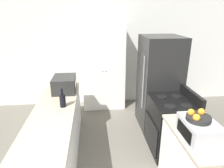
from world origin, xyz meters
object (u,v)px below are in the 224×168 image
at_px(stove, 171,126).
at_px(refrigerator, 159,83).
at_px(microwave, 65,84).
at_px(wine_bottle, 63,100).
at_px(toaster_oven, 199,130).
at_px(fruit_bowl, 198,117).
at_px(pantry_cabinet, 103,68).

bearing_deg(stove, refrigerator, 87.48).
bearing_deg(microwave, refrigerator, 6.22).
relative_size(wine_bottle, toaster_oven, 0.63).
distance_m(wine_bottle, toaster_oven, 1.85).
distance_m(wine_bottle, fruit_bowl, 1.83).
bearing_deg(pantry_cabinet, wine_bottle, -111.51).
xyz_separation_m(pantry_cabinet, toaster_oven, (0.86, -2.78, 0.03)).
relative_size(pantry_cabinet, wine_bottle, 6.75).
distance_m(refrigerator, microwave, 1.80).
xyz_separation_m(refrigerator, microwave, (-1.78, -0.19, 0.12)).
distance_m(stove, fruit_bowl, 1.20).
height_order(pantry_cabinet, wine_bottle, pantry_cabinet).
relative_size(refrigerator, toaster_oven, 3.94).
bearing_deg(stove, toaster_oven, -97.40).
bearing_deg(toaster_oven, fruit_bowl, 132.52).
xyz_separation_m(toaster_oven, fruit_bowl, (-0.02, 0.02, 0.15)).
bearing_deg(pantry_cabinet, toaster_oven, -72.79).
bearing_deg(wine_bottle, pantry_cabinet, 68.49).
distance_m(toaster_oven, fruit_bowl, 0.15).
bearing_deg(microwave, fruit_bowl, -44.84).
relative_size(pantry_cabinet, stove, 1.86).
distance_m(pantry_cabinet, stove, 2.12).
distance_m(refrigerator, toaster_oven, 1.82).
bearing_deg(toaster_oven, microwave, 135.13).
bearing_deg(microwave, wine_bottle, -85.96).
bearing_deg(pantry_cabinet, microwave, -122.89).
bearing_deg(stove, fruit_bowl, -98.74).
distance_m(pantry_cabinet, wine_bottle, 1.94).
xyz_separation_m(stove, wine_bottle, (-1.70, -0.01, 0.54)).
bearing_deg(wine_bottle, microwave, 94.04).
relative_size(microwave, toaster_oven, 1.11).
bearing_deg(pantry_cabinet, refrigerator, -43.58).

